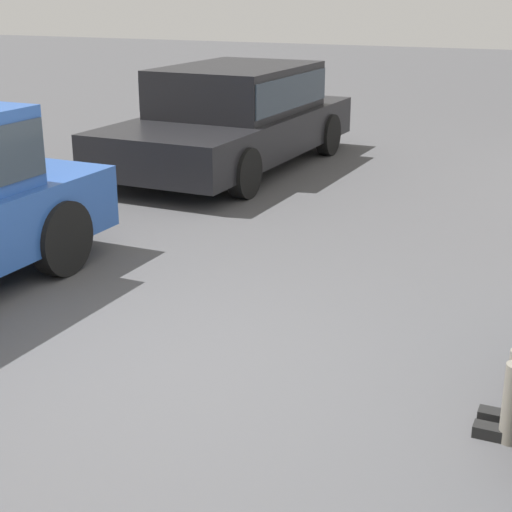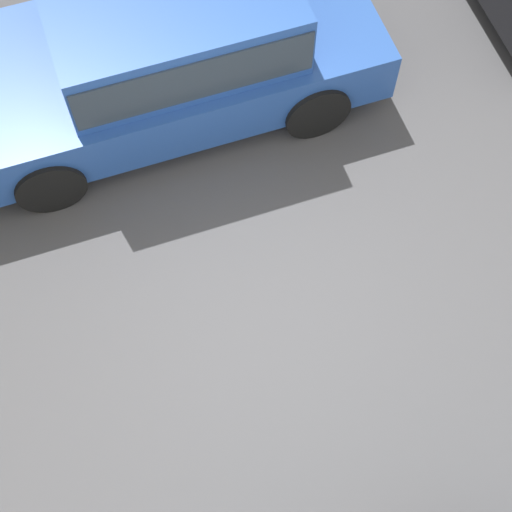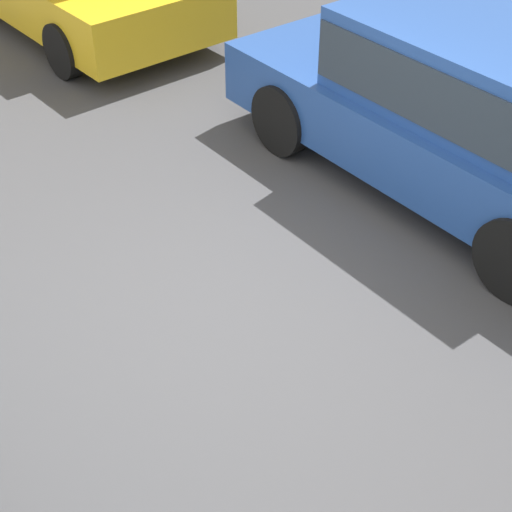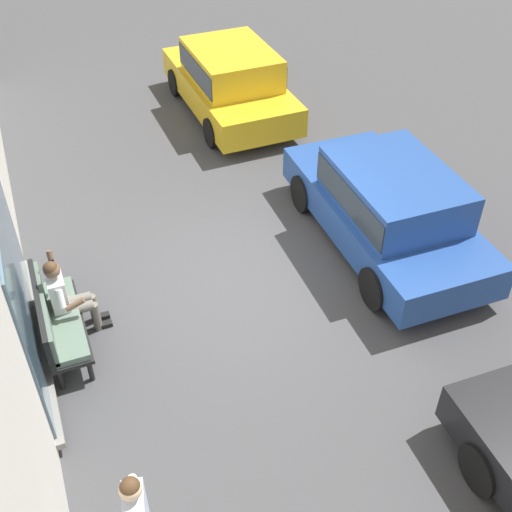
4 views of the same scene
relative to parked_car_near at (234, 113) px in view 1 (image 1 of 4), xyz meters
name	(u,v)px [view 1 (image 1 of 4)]	position (x,y,z in m)	size (l,w,h in m)	color
ground_plane	(149,361)	(5.72, 2.07, -0.76)	(60.00, 60.00, 0.00)	#424244
parked_car_near	(234,113)	(0.00, 0.00, 0.00)	(4.62, 2.07, 1.39)	black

